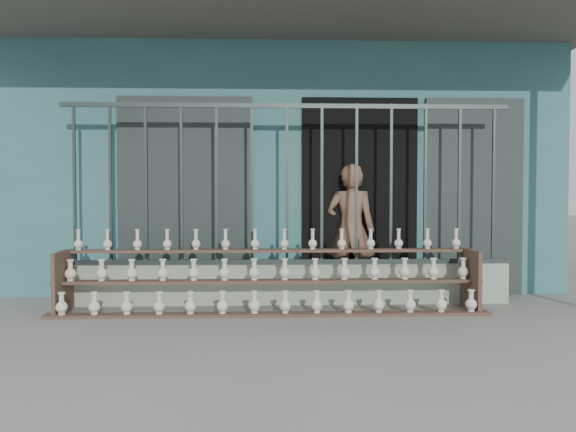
{
  "coord_description": "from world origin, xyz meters",
  "views": [
    {
      "loc": [
        -0.23,
        -4.99,
        1.21
      ],
      "look_at": [
        0.0,
        1.0,
        1.0
      ],
      "focal_mm": 35.0,
      "sensor_mm": 36.0,
      "label": 1
    }
  ],
  "objects": [
    {
      "name": "ground",
      "position": [
        0.0,
        0.0,
        0.0
      ],
      "size": [
        60.0,
        60.0,
        0.0
      ],
      "primitive_type": "plane",
      "color": "slate"
    },
    {
      "name": "workshop_building",
      "position": [
        0.0,
        4.23,
        1.62
      ],
      "size": [
        7.4,
        6.6,
        3.21
      ],
      "color": "#326469",
      "rests_on": "ground"
    },
    {
      "name": "parapet_wall",
      "position": [
        0.0,
        1.3,
        0.23
      ],
      "size": [
        5.0,
        0.2,
        0.45
      ],
      "primitive_type": "cube",
      "color": "#98A78F",
      "rests_on": "ground"
    },
    {
      "name": "security_fence",
      "position": [
        -0.0,
        1.3,
        1.35
      ],
      "size": [
        5.0,
        0.04,
        1.8
      ],
      "color": "#283330",
      "rests_on": "parapet_wall"
    },
    {
      "name": "shelf_rack",
      "position": [
        -0.2,
        0.88,
        0.36
      ],
      "size": [
        4.5,
        0.68,
        0.85
      ],
      "color": "brown",
      "rests_on": "ground"
    },
    {
      "name": "elderly_woman",
      "position": [
        0.78,
        1.7,
        0.8
      ],
      "size": [
        0.66,
        0.51,
        1.6
      ],
      "primitive_type": "imported",
      "rotation": [
        0.0,
        0.0,
        2.9
      ],
      "color": "brown",
      "rests_on": "ground"
    }
  ]
}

